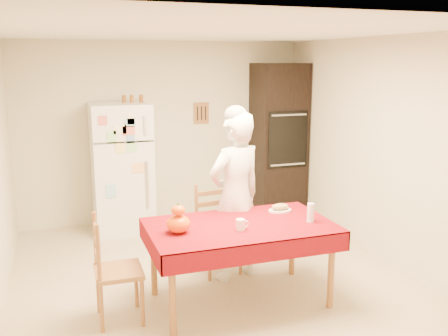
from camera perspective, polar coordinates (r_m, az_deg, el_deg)
name	(u,v)px	position (r m, az deg, el deg)	size (l,w,h in m)	color
floor	(213,279)	(5.33, -1.29, -12.62)	(4.50, 4.50, 0.00)	tan
room_shell	(212,125)	(4.88, -1.38, 4.96)	(4.02, 4.52, 2.51)	beige
refrigerator	(122,168)	(6.69, -11.60, -0.02)	(0.75, 0.74, 1.70)	white
oven_cabinet	(278,140)	(7.32, 6.25, 3.20)	(0.70, 0.62, 2.20)	black
dining_table	(240,231)	(4.64, 1.87, -7.26)	(1.70, 1.00, 0.76)	brown
chair_far	(216,225)	(5.38, -0.93, -6.53)	(0.46, 0.45, 0.95)	brown
chair_left	(111,266)	(4.47, -12.82, -10.88)	(0.41, 0.43, 0.95)	brown
seated_woman	(235,197)	(5.09, 1.31, -3.33)	(0.64, 0.42, 1.75)	silver
coffee_mug	(240,225)	(4.45, 1.88, -6.49)	(0.08, 0.08, 0.10)	white
pumpkin_lower	(178,224)	(4.39, -5.23, -6.39)	(0.21, 0.21, 0.16)	red
pumpkin_upper	(178,210)	(4.35, -5.26, -4.82)	(0.12, 0.12, 0.09)	#D15704
wine_glass	(311,213)	(4.73, 9.87, -5.04)	(0.07, 0.07, 0.18)	white
bread_plate	(280,210)	(5.02, 6.42, -4.85)	(0.24, 0.24, 0.02)	white
bread_loaf	(280,207)	(5.01, 6.43, -4.40)	(0.18, 0.10, 0.06)	tan
spice_jar_left	(124,99)	(6.62, -11.37, 7.75)	(0.05, 0.05, 0.10)	brown
spice_jar_mid	(132,99)	(6.63, -10.52, 7.79)	(0.05, 0.05, 0.10)	brown
spice_jar_right	(141,99)	(6.65, -9.44, 7.84)	(0.05, 0.05, 0.10)	brown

